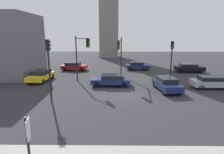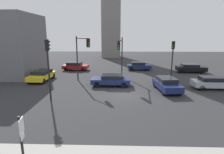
{
  "view_description": "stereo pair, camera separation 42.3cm",
  "coord_description": "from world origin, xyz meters",
  "views": [
    {
      "loc": [
        -1.09,
        -18.28,
        5.98
      ],
      "look_at": [
        -1.33,
        2.64,
        1.25
      ],
      "focal_mm": 29.78,
      "sensor_mm": 36.0,
      "label": 1
    },
    {
      "loc": [
        -0.67,
        -18.28,
        5.98
      ],
      "look_at": [
        -1.33,
        2.64,
        1.25
      ],
      "focal_mm": 29.78,
      "sensor_mm": 36.0,
      "label": 2
    }
  ],
  "objects": [
    {
      "name": "traffic_light_3",
      "position": [
        -5.15,
        4.96,
        4.14
      ],
      "size": [
        2.14,
        2.34,
        5.86
      ],
      "rotation": [
        0.0,
        0.0,
        -0.83
      ],
      "color": "black",
      "rests_on": "ground_plane"
    },
    {
      "name": "traffic_light_0",
      "position": [
        -0.31,
        6.76,
        4.03
      ],
      "size": [
        0.75,
        4.57,
        5.69
      ],
      "rotation": [
        0.0,
        0.0,
        -1.69
      ],
      "color": "black",
      "rests_on": "ground_plane"
    },
    {
      "name": "skyline_tower",
      "position": [
        -2.53,
        33.51,
        13.89
      ],
      "size": [
        4.97,
        4.97,
        27.78
      ],
      "primitive_type": "cube",
      "color": "gray",
      "rests_on": "ground_plane"
    },
    {
      "name": "car_5",
      "position": [
        4.7,
        1.53,
        0.77
      ],
      "size": [
        2.44,
        4.57,
        1.46
      ],
      "rotation": [
        0.0,
        0.0,
        -1.46
      ],
      "color": "navy",
      "rests_on": "ground_plane"
    },
    {
      "name": "car_3",
      "position": [
        -10.82,
        5.67,
        0.76
      ],
      "size": [
        2.34,
        4.77,
        1.41
      ],
      "rotation": [
        0.0,
        0.0,
        -1.62
      ],
      "color": "yellow",
      "rests_on": "ground_plane"
    },
    {
      "name": "car_1",
      "position": [
        2.99,
        13.84,
        0.76
      ],
      "size": [
        4.07,
        1.76,
        1.43
      ],
      "rotation": [
        0.0,
        0.0,
        0.0
      ],
      "color": "navy",
      "rests_on": "ground_plane"
    },
    {
      "name": "car_6",
      "position": [
        11.26,
        12.05,
        0.75
      ],
      "size": [
        4.67,
        2.2,
        1.4
      ],
      "rotation": [
        0.0,
        0.0,
        -0.04
      ],
      "color": "black",
      "rests_on": "ground_plane"
    },
    {
      "name": "car_4",
      "position": [
        10.19,
        2.47,
        0.74
      ],
      "size": [
        4.77,
        2.02,
        1.4
      ],
      "rotation": [
        0.0,
        0.0,
        -0.02
      ],
      "color": "#ADB2B7",
      "rests_on": "ground_plane"
    },
    {
      "name": "traffic_light_1",
      "position": [
        -6.82,
        -2.16,
        3.9
      ],
      "size": [
        0.49,
        0.43,
        5.64
      ],
      "rotation": [
        0.0,
        0.0,
        0.45
      ],
      "color": "black",
      "rests_on": "ground_plane"
    },
    {
      "name": "direction_sign",
      "position": [
        -4.5,
        -11.69,
        1.8
      ],
      "size": [
        0.18,
        0.55,
        2.74
      ],
      "rotation": [
        0.0,
        0.0,
        0.21
      ],
      "color": "black",
      "rests_on": "ground_plane"
    },
    {
      "name": "car_0",
      "position": [
        -1.46,
        3.42,
        0.73
      ],
      "size": [
        4.61,
        2.14,
        1.36
      ],
      "rotation": [
        0.0,
        0.0,
        3.13
      ],
      "color": "navy",
      "rests_on": "ground_plane"
    },
    {
      "name": "traffic_light_2",
      "position": [
        6.55,
        6.5,
        3.63
      ],
      "size": [
        0.47,
        0.47,
        5.21
      ],
      "rotation": [
        0.0,
        0.0,
        -2.34
      ],
      "color": "black",
      "rests_on": "ground_plane"
    },
    {
      "name": "car_2",
      "position": [
        -8.06,
        13.35,
        0.75
      ],
      "size": [
        4.43,
        2.2,
        1.41
      ],
      "rotation": [
        0.0,
        0.0,
        -0.06
      ],
      "color": "maroon",
      "rests_on": "ground_plane"
    },
    {
      "name": "ground_plane",
      "position": [
        0.0,
        0.0,
        0.0
      ],
      "size": [
        102.98,
        102.98,
        0.0
      ],
      "primitive_type": "plane",
      "color": "#2D2D30"
    }
  ]
}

